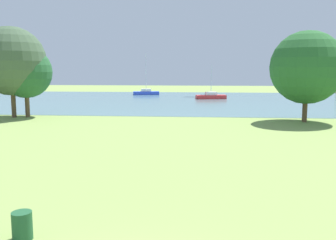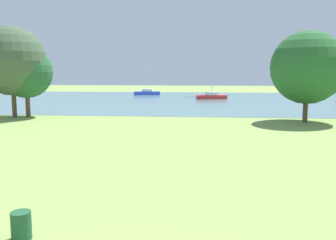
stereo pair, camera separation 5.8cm
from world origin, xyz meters
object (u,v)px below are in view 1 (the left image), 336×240
(sailboat_blue, at_px, (146,92))
(tree_mid_shore, at_px, (11,61))
(sailboat_red, at_px, (211,96))
(tree_west_near, at_px, (26,72))
(litter_bin, at_px, (22,226))
(tree_east_near, at_px, (307,67))

(sailboat_blue, relative_size, tree_mid_shore, 0.87)
(sailboat_red, height_order, tree_west_near, tree_west_near)
(tree_mid_shore, height_order, tree_west_near, tree_mid_shore)
(sailboat_blue, height_order, tree_mid_shore, tree_mid_shore)
(tree_west_near, bearing_deg, sailboat_red, 52.45)
(litter_bin, xyz_separation_m, tree_east_near, (14.33, 24.95, 4.50))
(sailboat_red, distance_m, tree_west_near, 31.27)
(tree_mid_shore, bearing_deg, sailboat_red, 51.27)
(tree_mid_shore, bearing_deg, sailboat_blue, 76.30)
(sailboat_blue, bearing_deg, tree_mid_shore, -103.70)
(litter_bin, height_order, tree_west_near, tree_west_near)
(tree_west_near, bearing_deg, tree_east_near, -2.35)
(sailboat_blue, bearing_deg, litter_bin, -84.85)
(litter_bin, bearing_deg, sailboat_red, 82.67)
(tree_west_near, bearing_deg, sailboat_blue, 78.07)
(sailboat_red, xyz_separation_m, tree_east_near, (7.82, -25.68, 4.45))
(sailboat_red, xyz_separation_m, tree_west_near, (-18.90, -24.59, 4.02))
(sailboat_red, bearing_deg, sailboat_blue, 143.79)
(tree_east_near, bearing_deg, sailboat_red, 106.93)
(sailboat_red, bearing_deg, litter_bin, -97.33)
(tree_mid_shore, bearing_deg, tree_east_near, -1.31)
(litter_bin, relative_size, sailboat_blue, 0.10)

